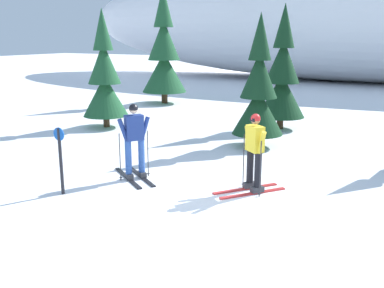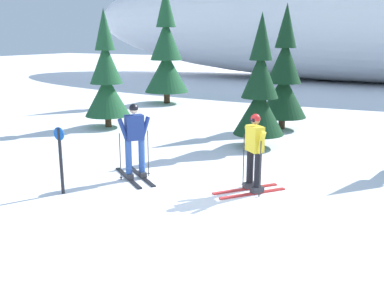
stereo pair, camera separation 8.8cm
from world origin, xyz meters
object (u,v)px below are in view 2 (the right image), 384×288
(skier_yellow_jacket, at_px, (254,152))
(pine_tree_far_left, at_px, (166,55))
(trail_marker_post, at_px, (61,156))
(pine_tree_left, at_px, (106,79))
(pine_tree_center_right, at_px, (260,92))
(skier_navy_jacket, at_px, (135,140))
(pine_tree_center_left, at_px, (284,78))

(skier_yellow_jacket, height_order, pine_tree_far_left, pine_tree_far_left)
(trail_marker_post, bearing_deg, pine_tree_far_left, 111.56)
(pine_tree_far_left, height_order, pine_tree_left, pine_tree_far_left)
(skier_yellow_jacket, xyz_separation_m, pine_tree_center_right, (-1.28, 3.86, 0.77))
(skier_yellow_jacket, height_order, skier_navy_jacket, skier_navy_jacket)
(pine_tree_left, xyz_separation_m, trail_marker_post, (3.67, -6.15, -0.96))
(skier_navy_jacket, distance_m, pine_tree_far_left, 12.22)
(skier_yellow_jacket, xyz_separation_m, pine_tree_center_left, (-1.43, 6.81, 0.95))
(pine_tree_left, distance_m, pine_tree_center_left, 6.38)
(skier_yellow_jacket, bearing_deg, trail_marker_post, -150.03)
(pine_tree_center_left, bearing_deg, trail_marker_post, -103.40)
(skier_navy_jacket, height_order, pine_tree_far_left, pine_tree_far_left)
(trail_marker_post, bearing_deg, skier_yellow_jacket, 29.97)
(skier_navy_jacket, bearing_deg, skier_yellow_jacket, 9.61)
(skier_navy_jacket, bearing_deg, trail_marker_post, -116.39)
(skier_navy_jacket, relative_size, trail_marker_post, 1.23)
(skier_yellow_jacket, bearing_deg, pine_tree_center_left, 101.86)
(pine_tree_center_right, bearing_deg, skier_yellow_jacket, -71.70)
(pine_tree_far_left, xyz_separation_m, trail_marker_post, (4.87, -12.31, -1.54))
(skier_navy_jacket, distance_m, pine_tree_center_left, 7.45)
(pine_tree_far_left, relative_size, trail_marker_post, 3.91)
(skier_navy_jacket, bearing_deg, pine_tree_left, 134.19)
(skier_yellow_jacket, height_order, trail_marker_post, skier_yellow_jacket)
(skier_navy_jacket, relative_size, pine_tree_left, 0.42)
(skier_navy_jacket, xyz_separation_m, pine_tree_far_left, (-5.65, 10.74, 1.43))
(pine_tree_far_left, bearing_deg, skier_yellow_jacket, -50.71)
(pine_tree_center_left, distance_m, trail_marker_post, 9.16)
(skier_yellow_jacket, xyz_separation_m, trail_marker_post, (-3.54, -2.04, -0.07))
(skier_yellow_jacket, height_order, pine_tree_left, pine_tree_left)
(skier_navy_jacket, distance_m, pine_tree_left, 6.44)
(pine_tree_far_left, relative_size, pine_tree_center_right, 1.43)
(skier_navy_jacket, xyz_separation_m, pine_tree_center_right, (1.48, 4.33, 0.73))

